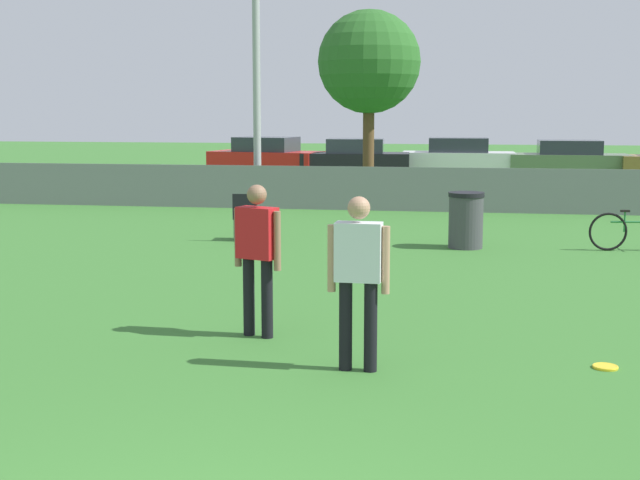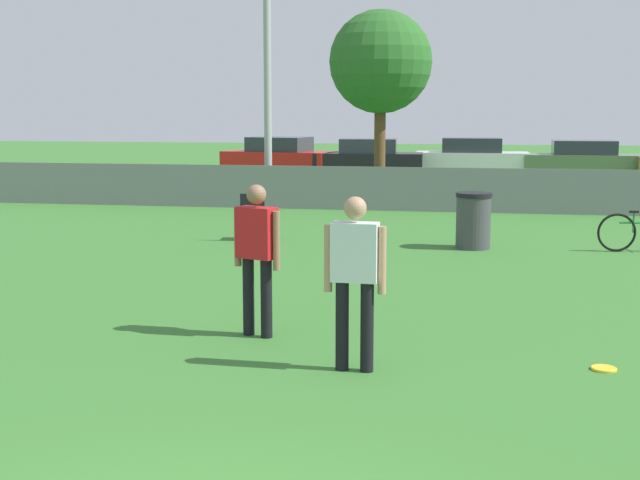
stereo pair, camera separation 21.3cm
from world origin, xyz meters
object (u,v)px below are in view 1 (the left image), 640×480
at_px(player_receiver_white, 358,269).
at_px(trash_bin, 466,220).
at_px(bicycle_sideline, 637,231).
at_px(player_defender_red, 257,248).
at_px(frisbee_disc, 605,367).
at_px(parked_car_red, 266,157).
at_px(folding_chair_sideline, 246,214).
at_px(light_pole, 256,28).
at_px(parked_car_white, 458,158).
at_px(parked_car_dark, 355,159).
at_px(parked_car_olive, 569,160).
at_px(tree_near_pole, 369,63).

height_order(player_receiver_white, trash_bin, player_receiver_white).
bearing_deg(bicycle_sideline, player_defender_red, -134.76).
height_order(frisbee_disc, bicycle_sideline, bicycle_sideline).
relative_size(frisbee_disc, parked_car_red, 0.06).
relative_size(folding_chair_sideline, bicycle_sideline, 0.54).
relative_size(player_defender_red, bicycle_sideline, 1.00).
distance_m(light_pole, parked_car_red, 10.93).
distance_m(player_defender_red, player_receiver_white, 1.70).
xyz_separation_m(trash_bin, parked_car_white, (-0.33, 17.71, 0.18)).
xyz_separation_m(player_defender_red, parked_car_dark, (-1.80, 23.23, -0.31)).
relative_size(light_pole, trash_bin, 7.52).
bearing_deg(folding_chair_sideline, light_pole, -82.92).
xyz_separation_m(folding_chair_sideline, parked_car_olive, (7.91, 17.46, 0.14)).
bearing_deg(light_pole, tree_near_pole, 36.86).
relative_size(light_pole, bicycle_sideline, 4.52).
bearing_deg(light_pole, folding_chair_sideline, -78.62).
relative_size(player_defender_red, parked_car_dark, 0.42).
xyz_separation_m(tree_near_pole, player_receiver_white, (1.75, -16.73, -2.79)).
bearing_deg(light_pole, player_defender_red, -76.66).
distance_m(parked_car_red, parked_car_white, 7.27).
distance_m(frisbee_disc, parked_car_dark, 24.52).
height_order(light_pole, frisbee_disc, light_pole).
distance_m(player_receiver_white, folding_chair_sideline, 8.81).
xyz_separation_m(bicycle_sideline, trash_bin, (-3.04, -0.16, 0.16)).
height_order(frisbee_disc, folding_chair_sideline, folding_chair_sideline).
height_order(light_pole, trash_bin, light_pole).
xyz_separation_m(light_pole, trash_bin, (5.50, -6.68, -4.09)).
height_order(frisbee_disc, trash_bin, trash_bin).
height_order(trash_bin, parked_car_white, parked_car_white).
distance_m(frisbee_disc, parked_car_olive, 25.31).
bearing_deg(tree_near_pole, parked_car_red, 120.93).
bearing_deg(light_pole, parked_car_white, 64.92).
bearing_deg(trash_bin, parked_car_dark, 104.01).
distance_m(bicycle_sideline, parked_car_white, 17.88).
height_order(bicycle_sideline, parked_car_white, parked_car_white).
bearing_deg(bicycle_sideline, parked_car_white, 93.26).
bearing_deg(bicycle_sideline, parked_car_dark, 106.12).
relative_size(bicycle_sideline, parked_car_olive, 0.40).
height_order(player_receiver_white, frisbee_disc, player_receiver_white).
distance_m(tree_near_pole, parked_car_dark, 8.33).
bearing_deg(bicycle_sideline, light_pole, 135.01).
distance_m(tree_near_pole, trash_bin, 9.73).
xyz_separation_m(tree_near_pole, player_defender_red, (0.48, -15.61, -2.79)).
height_order(player_defender_red, parked_car_white, player_defender_red).
bearing_deg(player_defender_red, trash_bin, 92.71).
bearing_deg(parked_car_dark, light_pole, -101.73).
bearing_deg(parked_car_red, player_receiver_white, -63.83).
distance_m(tree_near_pole, player_defender_red, 15.86).
height_order(player_receiver_white, parked_car_white, player_receiver_white).
distance_m(folding_chair_sideline, bicycle_sideline, 7.24).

